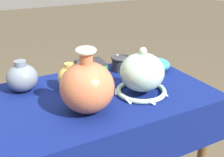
{
  "coord_description": "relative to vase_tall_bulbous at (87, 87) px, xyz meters",
  "views": [
    {
      "loc": [
        -0.45,
        -1.02,
        1.33
      ],
      "look_at": [
        0.06,
        -0.07,
        0.86
      ],
      "focal_mm": 45.0,
      "sensor_mm": 36.0,
      "label": 1
    }
  ],
  "objects": [
    {
      "name": "jar_round_slate",
      "position": [
        -0.19,
        0.3,
        -0.04
      ],
      "size": [
        0.14,
        0.14,
        0.14
      ],
      "color": "slate",
      "rests_on": "display_table"
    },
    {
      "name": "vase_dome_bell",
      "position": [
        0.27,
        0.03,
        -0.02
      ],
      "size": [
        0.23,
        0.24,
        0.22
      ],
      "color": "#A8CCB7",
      "rests_on": "display_table"
    },
    {
      "name": "bowl_shallow_teal",
      "position": [
        0.49,
        0.21,
        -0.07
      ],
      "size": [
        0.13,
        0.13,
        0.07
      ],
      "primitive_type": "ellipsoid",
      "color": "teal",
      "rests_on": "display_table"
    },
    {
      "name": "mosaic_tile_box",
      "position": [
        0.16,
        0.32,
        -0.07
      ],
      "size": [
        0.14,
        0.14,
        0.07
      ],
      "rotation": [
        0.0,
        0.0,
        -0.06
      ],
      "color": "#232328",
      "rests_on": "display_table"
    },
    {
      "name": "vase_tall_bulbous",
      "position": [
        0.0,
        0.0,
        0.0
      ],
      "size": [
        0.21,
        0.21,
        0.26
      ],
      "color": "#BC6642",
      "rests_on": "display_table"
    },
    {
      "name": "display_table",
      "position": [
        0.08,
        0.11,
        -0.2
      ],
      "size": [
        1.04,
        0.62,
        0.77
      ],
      "color": "brown",
      "rests_on": "ground_plane"
    },
    {
      "name": "jar_round_ochre",
      "position": [
        0.01,
        0.22,
        -0.05
      ],
      "size": [
        0.11,
        0.11,
        0.12
      ],
      "color": "gold",
      "rests_on": "display_table"
    },
    {
      "name": "cup_wide_charcoal",
      "position": [
        0.32,
        0.31,
        -0.06
      ],
      "size": [
        0.11,
        0.11,
        0.08
      ],
      "color": "#2D2D33",
      "rests_on": "display_table"
    }
  ]
}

